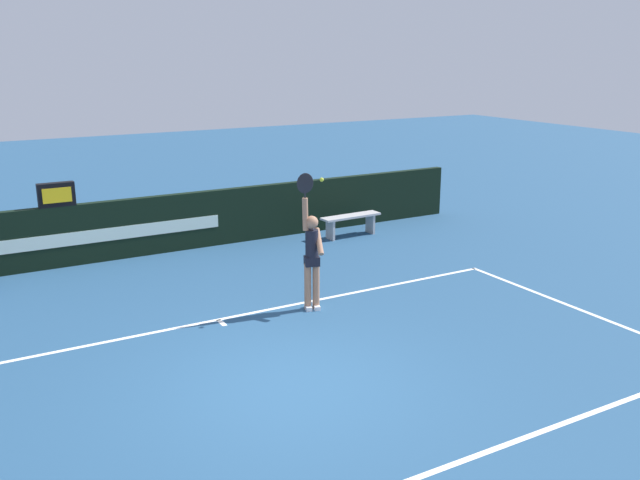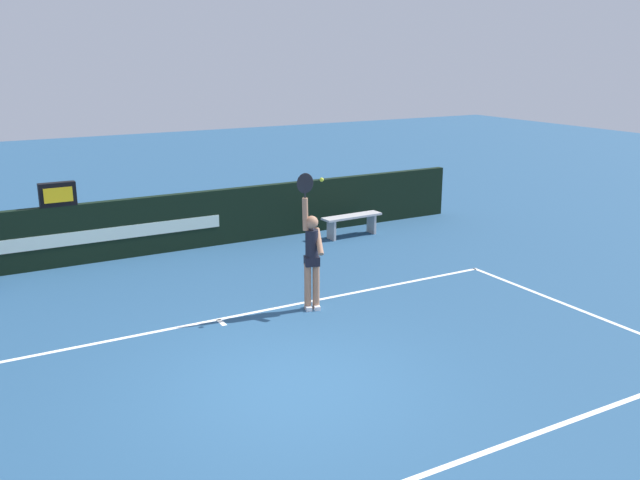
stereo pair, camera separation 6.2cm
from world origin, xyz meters
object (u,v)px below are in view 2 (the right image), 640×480
object	(u,v)px
speed_display	(58,194)
courtside_bench_near	(352,220)
tennis_ball	(322,180)
tennis_player	(312,254)

from	to	relation	value
speed_display	courtside_bench_near	world-z (taller)	speed_display
tennis_ball	courtside_bench_near	world-z (taller)	tennis_ball
speed_display	courtside_bench_near	distance (m)	6.62
speed_display	tennis_ball	world-z (taller)	tennis_ball
tennis_ball	courtside_bench_near	distance (m)	5.24
tennis_player	courtside_bench_near	size ratio (longest dim) A/B	1.54
speed_display	tennis_ball	xyz separation A→B (m)	(3.45, -4.76, 0.75)
speed_display	tennis_ball	size ratio (longest dim) A/B	10.42
tennis_ball	speed_display	bearing A→B (deg)	125.93
speed_display	tennis_player	distance (m)	5.74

